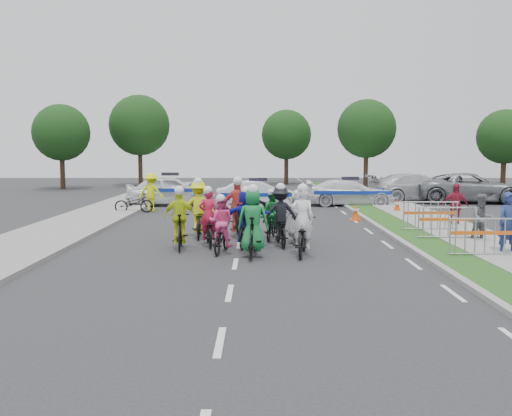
{
  "coord_description": "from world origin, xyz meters",
  "views": [
    {
      "loc": [
        0.58,
        -14.49,
        2.95
      ],
      "look_at": [
        0.52,
        3.48,
        1.1
      ],
      "focal_mm": 40.0,
      "sensor_mm": 36.0,
      "label": 1
    }
  ],
  "objects_px": {
    "rider_3": "(180,225)",
    "police_car_0": "(171,190)",
    "police_car_1": "(258,195)",
    "parked_bike": "(134,203)",
    "civilian_suv": "(470,188)",
    "spectator_2": "(455,205)",
    "rider_7": "(297,222)",
    "rider_1": "(253,229)",
    "civilian_sedan": "(417,188)",
    "cone_0": "(356,212)",
    "barrier_1": "(448,224)",
    "rider_6": "(208,226)",
    "rider_2": "(221,231)",
    "rider_9": "(238,214)",
    "rider_5": "(246,222)",
    "spectator_0": "(509,224)",
    "rider_0": "(302,232)",
    "tree_4": "(286,135)",
    "cone_1": "(397,206)",
    "rider_4": "(280,222)",
    "barrier_2": "(430,217)",
    "tree_3": "(140,125)",
    "rider_11": "(253,212)",
    "barrier_0": "(485,239)",
    "police_car_2": "(350,193)",
    "rider_8": "(271,220)",
    "rider_10": "(199,214)",
    "tree_1": "(367,129)",
    "spectator_1": "(482,218)",
    "marshal_hiviz": "(151,192)",
    "tree_0": "(61,133)",
    "tree_2": "(505,137)"
  },
  "relations": [
    {
      "from": "rider_5",
      "to": "parked_bike",
      "type": "bearing_deg",
      "value": -49.37
    },
    {
      "from": "rider_4",
      "to": "parked_bike",
      "type": "bearing_deg",
      "value": -59.99
    },
    {
      "from": "police_car_2",
      "to": "cone_1",
      "type": "xyz_separation_m",
      "value": [
        1.61,
        -3.63,
        -0.34
      ]
    },
    {
      "from": "rider_6",
      "to": "rider_2",
      "type": "bearing_deg",
      "value": 101.78
    },
    {
      "from": "cone_0",
      "to": "barrier_1",
      "type": "bearing_deg",
      "value": -69.24
    },
    {
      "from": "rider_8",
      "to": "spectator_2",
      "type": "height_order",
      "value": "rider_8"
    },
    {
      "from": "tree_1",
      "to": "spectator_2",
      "type": "bearing_deg",
      "value": -92.32
    },
    {
      "from": "rider_2",
      "to": "tree_3",
      "type": "distance_m",
      "value": 31.86
    },
    {
      "from": "rider_9",
      "to": "tree_4",
      "type": "xyz_separation_m",
      "value": [
        3.09,
        29.47,
        3.4
      ]
    },
    {
      "from": "rider_7",
      "to": "police_car_1",
      "type": "height_order",
      "value": "rider_7"
    },
    {
      "from": "tree_0",
      "to": "tree_2",
      "type": "xyz_separation_m",
      "value": [
        32.0,
        -2.0,
        -0.35
      ]
    },
    {
      "from": "rider_1",
      "to": "police_car_0",
      "type": "bearing_deg",
      "value": -68.46
    },
    {
      "from": "police_car_0",
      "to": "police_car_2",
      "type": "bearing_deg",
      "value": -99.77
    },
    {
      "from": "parked_bike",
      "to": "rider_8",
      "type": "bearing_deg",
      "value": -149.31
    },
    {
      "from": "cone_1",
      "to": "tree_4",
      "type": "bearing_deg",
      "value": 100.36
    },
    {
      "from": "rider_5",
      "to": "spectator_0",
      "type": "xyz_separation_m",
      "value": [
        7.31,
        -1.33,
        0.11
      ]
    },
    {
      "from": "police_car_0",
      "to": "tree_1",
      "type": "distance_m",
      "value": 19.84
    },
    {
      "from": "police_car_2",
      "to": "tree_3",
      "type": "bearing_deg",
      "value": 43.4
    },
    {
      "from": "rider_3",
      "to": "police_car_0",
      "type": "height_order",
      "value": "rider_3"
    },
    {
      "from": "barrier_0",
      "to": "tree_1",
      "type": "xyz_separation_m",
      "value": [
        2.3,
        29.31,
        3.98
      ]
    },
    {
      "from": "rider_0",
      "to": "tree_4",
      "type": "relative_size",
      "value": 0.33
    },
    {
      "from": "cone_1",
      "to": "civilian_sedan",
      "type": "bearing_deg",
      "value": 66.66
    },
    {
      "from": "rider_11",
      "to": "barrier_0",
      "type": "height_order",
      "value": "rider_11"
    },
    {
      "from": "rider_11",
      "to": "police_car_0",
      "type": "distance_m",
      "value": 10.84
    },
    {
      "from": "rider_1",
      "to": "barrier_1",
      "type": "relative_size",
      "value": 1.01
    },
    {
      "from": "rider_6",
      "to": "rider_10",
      "type": "relative_size",
      "value": 0.93
    },
    {
      "from": "rider_7",
      "to": "spectator_2",
      "type": "xyz_separation_m",
      "value": [
        6.26,
        3.69,
        0.17
      ]
    },
    {
      "from": "spectator_1",
      "to": "marshal_hiviz",
      "type": "distance_m",
      "value": 15.27
    },
    {
      "from": "rider_9",
      "to": "civilian_suv",
      "type": "xyz_separation_m",
      "value": [
        12.47,
        12.57,
        0.04
      ]
    },
    {
      "from": "cone_0",
      "to": "civilian_sedan",
      "type": "bearing_deg",
      "value": 60.24
    },
    {
      "from": "spectator_2",
      "to": "parked_bike",
      "type": "distance_m",
      "value": 14.19
    },
    {
      "from": "tree_0",
      "to": "tree_1",
      "type": "height_order",
      "value": "tree_1"
    },
    {
      "from": "cone_0",
      "to": "tree_1",
      "type": "height_order",
      "value": "tree_1"
    },
    {
      "from": "rider_3",
      "to": "cone_1",
      "type": "distance_m",
      "value": 13.06
    },
    {
      "from": "rider_0",
      "to": "rider_5",
      "type": "bearing_deg",
      "value": -30.3
    },
    {
      "from": "spectator_0",
      "to": "tree_4",
      "type": "xyz_separation_m",
      "value": [
        -4.54,
        32.83,
        3.29
      ]
    },
    {
      "from": "rider_5",
      "to": "rider_10",
      "type": "xyz_separation_m",
      "value": [
        -1.64,
        2.03,
        -0.01
      ]
    },
    {
      "from": "police_car_1",
      "to": "parked_bike",
      "type": "bearing_deg",
      "value": 104.91
    },
    {
      "from": "rider_6",
      "to": "police_car_1",
      "type": "relative_size",
      "value": 0.45
    },
    {
      "from": "civilian_suv",
      "to": "spectator_2",
      "type": "height_order",
      "value": "spectator_2"
    },
    {
      "from": "police_car_1",
      "to": "tree_1",
      "type": "height_order",
      "value": "tree_1"
    },
    {
      "from": "rider_1",
      "to": "rider_7",
      "type": "xyz_separation_m",
      "value": [
        1.36,
        2.36,
        -0.11
      ]
    },
    {
      "from": "spectator_0",
      "to": "barrier_2",
      "type": "relative_size",
      "value": 0.89
    },
    {
      "from": "rider_7",
      "to": "civilian_sedan",
      "type": "height_order",
      "value": "rider_7"
    },
    {
      "from": "rider_2",
      "to": "rider_5",
      "type": "distance_m",
      "value": 1.15
    },
    {
      "from": "spectator_2",
      "to": "tree_3",
      "type": "bearing_deg",
      "value": 128.03
    },
    {
      "from": "barrier_2",
      "to": "tree_3",
      "type": "xyz_separation_m",
      "value": [
        -15.7,
        26.43,
        4.33
      ]
    },
    {
      "from": "rider_10",
      "to": "tree_3",
      "type": "xyz_separation_m",
      "value": [
        -7.59,
        27.48,
        4.11
      ]
    },
    {
      "from": "rider_4",
      "to": "cone_0",
      "type": "distance_m",
      "value": 7.09
    },
    {
      "from": "parked_bike",
      "to": "civilian_sedan",
      "type": "bearing_deg",
      "value": -76.82
    }
  ]
}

